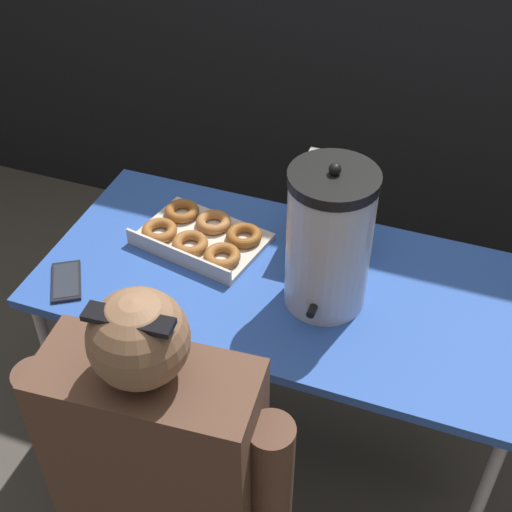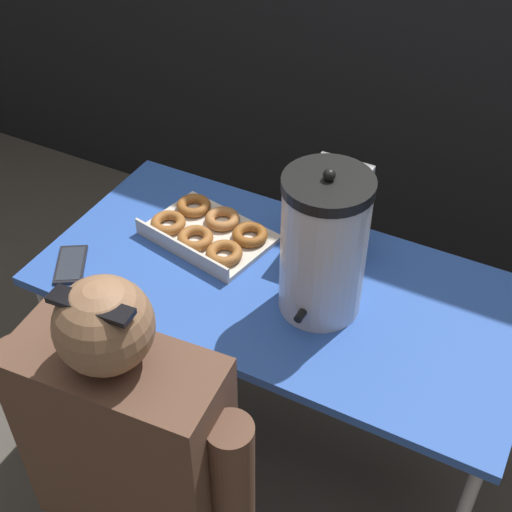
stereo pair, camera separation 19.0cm
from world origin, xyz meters
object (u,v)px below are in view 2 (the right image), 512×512
(donut_box, at_px, (208,231))
(person_seated, at_px, (135,480))
(space_heater, at_px, (335,211))
(coffee_urn, at_px, (324,246))
(cell_phone, at_px, (71,265))

(donut_box, xyz_separation_m, person_seated, (0.17, -0.65, -0.22))
(space_heater, xyz_separation_m, person_seated, (-0.16, -0.78, -0.33))
(donut_box, height_order, coffee_urn, coffee_urn)
(cell_phone, height_order, person_seated, person_seated)
(coffee_urn, distance_m, cell_phone, 0.71)
(donut_box, bearing_deg, cell_phone, -122.57)
(coffee_urn, bearing_deg, space_heater, 105.02)
(coffee_urn, height_order, space_heater, coffee_urn)
(donut_box, bearing_deg, space_heater, 32.03)
(person_seated, bearing_deg, donut_box, -79.50)
(donut_box, bearing_deg, coffee_urn, -3.25)
(donut_box, height_order, space_heater, space_heater)
(donut_box, relative_size, space_heater, 1.52)
(space_heater, bearing_deg, person_seated, -101.46)
(person_seated, bearing_deg, cell_phone, -44.17)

